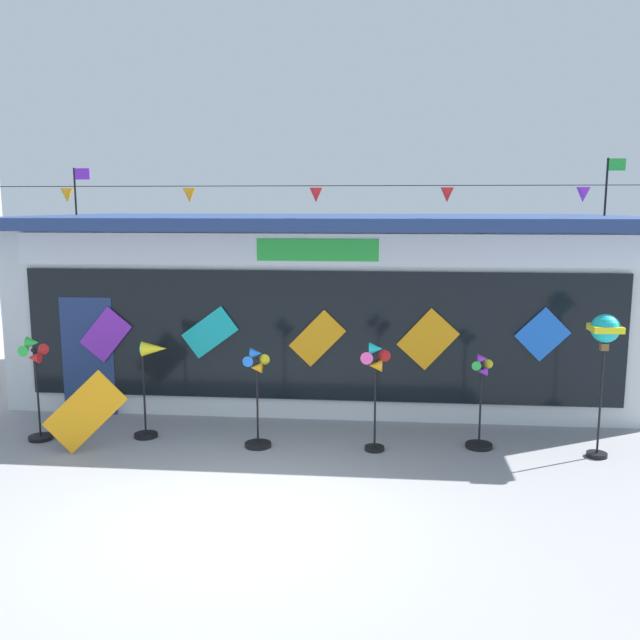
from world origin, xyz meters
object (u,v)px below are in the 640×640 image
Objects in this scene: wind_spinner_left at (151,375)px; wind_spinner_center_left at (257,392)px; wind_spinner_center_right at (375,374)px; kite_shop_building at (330,299)px; display_kite_on_ground at (85,412)px; wind_spinner_far_left at (36,376)px; wind_spinner_right at (481,403)px; wind_spinner_far_right at (605,338)px.

wind_spinner_center_left is at bearing -9.48° from wind_spinner_left.
kite_shop_building is at bearing 103.83° from wind_spinner_center_right.
display_kite_on_ground is at bearing -126.52° from kite_shop_building.
wind_spinner_left is 1.70m from wind_spinner_center_left.
wind_spinner_far_left is 3.34m from wind_spinner_center_left.
wind_spinner_center_right reaches higher than wind_spinner_center_left.
kite_shop_building is at bearing 53.48° from display_kite_on_ground.
wind_spinner_far_left is 1.13× the size of wind_spinner_right.
kite_shop_building is at bearing 43.85° from wind_spinner_far_left.
kite_shop_building reaches higher than wind_spinner_far_left.
wind_spinner_center_left is 2.47m from display_kite_on_ground.
wind_spinner_left reaches higher than display_kite_on_ground.
wind_spinner_far_left is 5.05m from wind_spinner_center_right.
wind_spinner_left is (1.67, 0.29, -0.01)m from wind_spinner_far_left.
wind_spinner_far_right is at bearing -1.80° from wind_spinner_left.
wind_spinner_far_right is at bearing -7.12° from wind_spinner_right.
display_kite_on_ground is at bearing -174.81° from wind_spinner_center_right.
display_kite_on_ground is (-4.14, -0.38, -0.56)m from wind_spinner_center_right.
wind_spinner_center_left reaches higher than wind_spinner_right.
wind_spinner_far_left is at bearing -170.19° from wind_spinner_left.
wind_spinner_far_right is (8.18, 0.08, 0.72)m from wind_spinner_far_left.
wind_spinner_left is 1.08m from display_kite_on_ground.
wind_spinner_right is (3.23, 0.27, -0.16)m from wind_spinner_center_left.
kite_shop_building is 7.93× the size of wind_spinner_right.
wind_spinner_center_right is at bearing 0.13° from wind_spinner_far_left.
wind_spinner_far_left is 0.99× the size of wind_spinner_center_right.
wind_spinner_center_right is 3.19m from wind_spinner_far_right.
wind_spinner_center_right is (3.38, -0.28, 0.16)m from wind_spinner_left.
display_kite_on_ground is (-5.66, -0.65, -0.09)m from wind_spinner_right.
wind_spinner_far_left reaches higher than wind_spinner_left.
wind_spinner_right is (1.52, 0.27, -0.47)m from wind_spinner_center_right.
wind_spinner_far_left is 1.06m from display_kite_on_ground.
kite_shop_building reaches higher than wind_spinner_right.
wind_spinner_center_right reaches higher than wind_spinner_far_left.
wind_spinner_center_right is at bearing 5.19° from display_kite_on_ground.
wind_spinner_far_left is at bearing 158.18° from display_kite_on_ground.
wind_spinner_center_right reaches higher than wind_spinner_right.
wind_spinner_far_right is (3.13, 0.07, 0.57)m from wind_spinner_center_right.
wind_spinner_left is at bearing 175.31° from wind_spinner_center_right.
wind_spinner_far_right reaches higher than wind_spinner_left.
wind_spinner_far_right reaches higher than wind_spinner_center_left.
wind_spinner_center_left is 1.37× the size of display_kite_on_ground.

